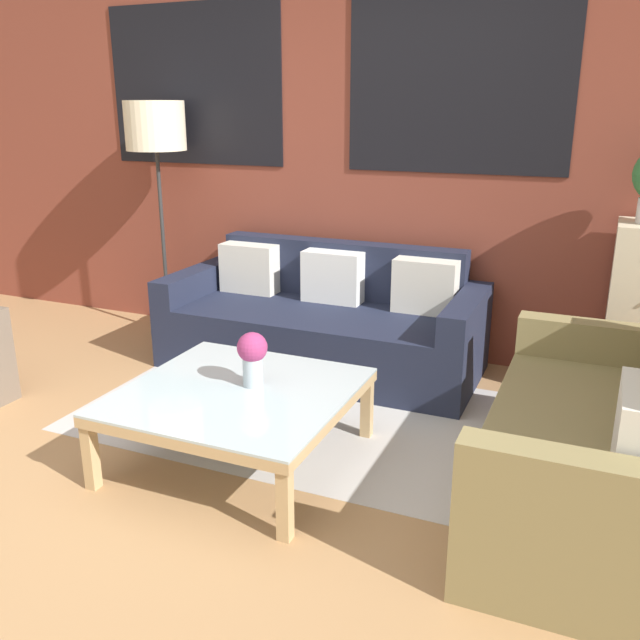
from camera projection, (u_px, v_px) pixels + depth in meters
ground_plane at (96, 506)px, 2.94m from camera, size 16.00×16.00×0.00m
wall_back_brick at (318, 144)px, 4.65m from camera, size 8.40×0.09×2.80m
rug at (293, 411)px, 3.85m from camera, size 2.28×1.48×0.00m
couch_dark at (324, 324)px, 4.47m from camera, size 2.04×0.88×0.78m
settee_vintage at (601, 447)px, 2.81m from camera, size 0.80×1.62×0.92m
coffee_table at (238, 399)px, 3.23m from camera, size 1.04×1.04×0.37m
floor_lamp at (156, 133)px, 4.74m from camera, size 0.42×0.42×1.69m
flower_vase at (252, 355)px, 3.21m from camera, size 0.15×0.15×0.27m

